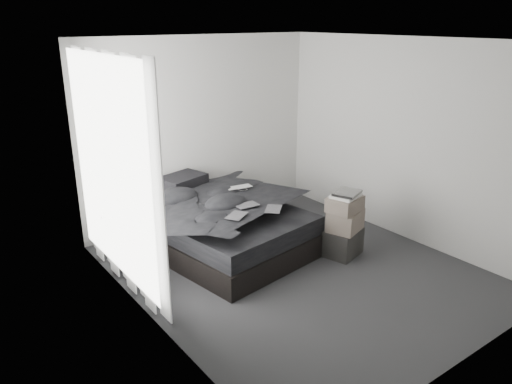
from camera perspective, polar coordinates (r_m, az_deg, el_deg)
floor at (r=5.96m, az=4.64°, el=-8.88°), size 3.60×4.20×0.01m
ceiling at (r=5.26m, az=5.44°, el=16.94°), size 3.60×4.20×0.01m
wall_back at (r=7.13m, az=-6.29°, el=6.97°), size 3.60×0.01×2.60m
wall_front at (r=4.23m, az=24.18°, el=-3.44°), size 3.60×0.01×2.60m
wall_left at (r=4.53m, az=-12.34°, el=-0.63°), size 0.01×4.20×2.60m
wall_right at (r=6.76m, az=16.59°, el=5.61°), size 0.01×4.20×2.60m
window_left at (r=5.32m, az=-16.26°, el=2.59°), size 0.02×2.00×2.30m
curtain_left at (r=5.36m, az=-15.70°, el=1.97°), size 0.06×2.12×2.48m
bed at (r=6.42m, az=-3.94°, el=-5.25°), size 1.91×2.35×0.29m
mattress at (r=6.32m, az=-3.99°, el=-3.12°), size 1.84×2.28×0.23m
duvet at (r=6.20m, az=-3.72°, el=-1.22°), size 1.82×2.03×0.25m
pillow_lower at (r=6.83m, az=-8.94°, el=0.11°), size 0.70×0.52×0.14m
pillow_upper at (r=6.81m, az=-8.41°, el=1.32°), size 0.68×0.55×0.13m
laptop at (r=6.47m, az=-1.75°, el=1.01°), size 0.37×0.27×0.03m
comic_a at (r=5.63m, az=-2.23°, el=-1.96°), size 0.32×0.29×0.01m
comic_b at (r=5.93m, az=-1.06°, el=-0.75°), size 0.28×0.19×0.01m
comic_c at (r=5.82m, az=2.02°, el=-1.11°), size 0.32×0.31×0.01m
side_stand at (r=6.17m, az=-14.79°, el=-5.16°), size 0.43×0.43×0.64m
papers at (r=6.03m, az=-14.96°, el=-2.34°), size 0.26×0.20×0.01m
floor_books at (r=6.21m, az=-13.53°, el=-7.38°), size 0.22×0.26×0.15m
box_lower at (r=6.33m, az=9.90°, el=-5.66°), size 0.53×0.46×0.33m
box_mid at (r=6.22m, az=10.18°, el=-3.19°), size 0.51×0.46×0.26m
box_upper at (r=6.13m, az=10.13°, el=-1.35°), size 0.47×0.41×0.18m
art_book_white at (r=6.10m, az=10.23°, el=-0.39°), size 0.41×0.36×0.03m
art_book_snake at (r=6.09m, az=10.37°, el=-0.10°), size 0.41×0.37×0.03m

